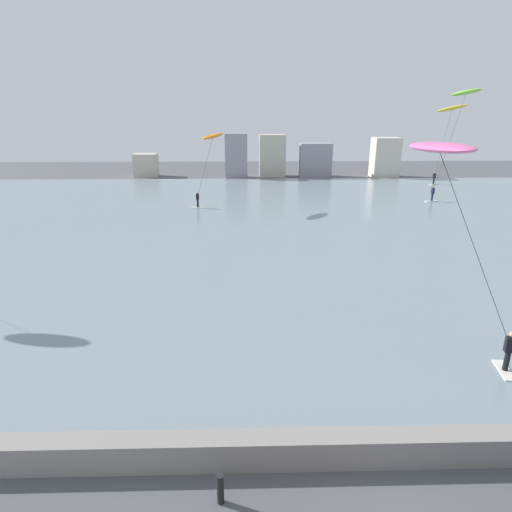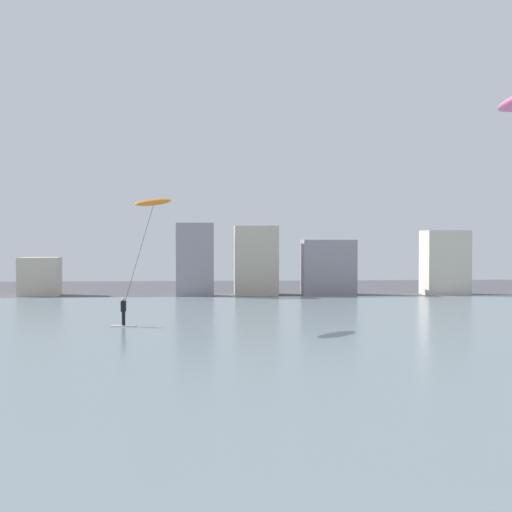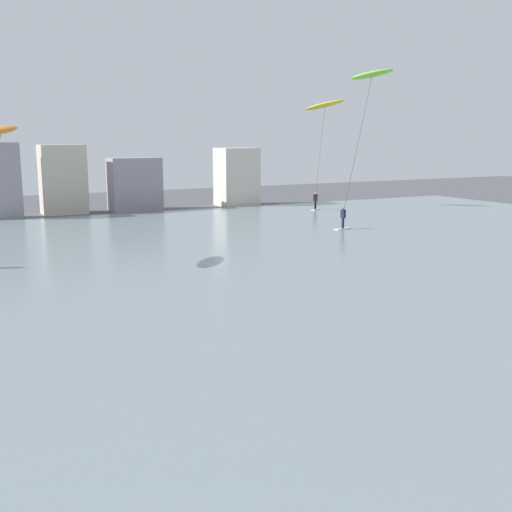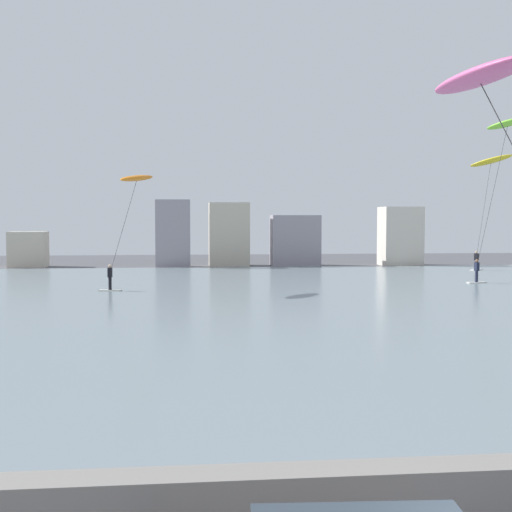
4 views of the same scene
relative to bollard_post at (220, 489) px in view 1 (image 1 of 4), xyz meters
The scene contains 8 objects.
seawall_barrier 4.21m from the bollard_post, 17.07° to the left, with size 60.00×0.70×0.92m, color gray.
water_bay 28.23m from the bollard_post, 81.79° to the left, with size 84.00×52.00×0.10m, color gray.
far_shore_buildings 56.95m from the bollard_post, 82.42° to the left, with size 39.07×4.28×6.32m.
bollard_post is the anchor object (origin of this frame).
kitesurfer_orange 34.82m from the bollard_post, 94.21° to the left, with size 3.73×3.36×7.36m.
kitesurfer_yellow 57.41m from the bollard_post, 61.06° to the left, with size 4.34×3.87×10.26m.
kitesurfer_lime 43.90m from the bollard_post, 58.47° to the left, with size 3.81×3.03×11.49m.
kitesurfer_pink 13.09m from the bollard_post, 43.16° to the left, with size 3.80×5.04×8.29m.
Camera 1 is at (-3.35, -5.28, 9.38)m, focal length 30.16 mm.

